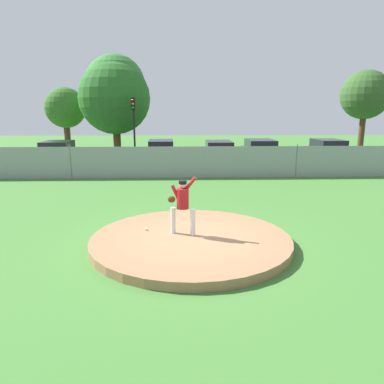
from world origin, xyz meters
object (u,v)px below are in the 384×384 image
Objects in this scene: pitcher_youth at (182,202)px; baseball at (146,229)px; parked_car_red at (219,154)px; parked_car_teal at (260,153)px; traffic_light_near at (134,117)px; parked_car_champagne at (58,155)px; parked_car_slate at (327,152)px; parked_car_charcoal at (161,153)px; traffic_cone_orange at (91,163)px.

pitcher_youth is 1.38m from baseball.
parked_car_red is (2.51, 14.08, -0.35)m from pitcher_youth.
traffic_light_near is (-8.79, 3.75, 2.29)m from parked_car_teal.
parked_car_slate reaches higher than parked_car_champagne.
parked_car_champagne is 0.94× the size of parked_car_charcoal.
parked_car_red is 3.81m from parked_car_charcoal.
parked_car_teal is 8.55× the size of traffic_cone_orange.
traffic_cone_orange is at bearing 4.89° from parked_car_champagne.
baseball is 0.13× the size of traffic_cone_orange.
traffic_light_near is at bearing 145.00° from parked_car_red.
parked_car_teal is 1.05× the size of parked_car_charcoal.
parked_car_charcoal is 4.96m from traffic_light_near.
traffic_light_near is (-3.47, 18.27, 1.96)m from pitcher_youth.
parked_car_charcoal is 4.60m from traffic_cone_orange.
pitcher_youth reaches higher than parked_car_slate.
baseball is 17.87m from parked_car_slate.
parked_car_teal is (2.80, 0.44, 0.03)m from parked_car_red.
parked_car_champagne is at bearing -178.44° from parked_car_red.
parked_car_charcoal is (6.52, 0.67, -0.01)m from parked_car_champagne.
parked_car_charcoal is (-0.26, 14.12, 0.53)m from baseball.
baseball is 14.18m from parked_car_red.
baseball is 0.02× the size of parked_car_champagne.
pitcher_youth is at bearing -67.39° from traffic_cone_orange.
traffic_light_near reaches higher than parked_car_teal.
pitcher_youth is 17.56m from parked_car_slate.
traffic_light_near is (-2.46, 17.91, 2.83)m from baseball.
parked_car_charcoal is (-3.79, 0.39, 0.02)m from parked_car_red.
parked_car_red is at bearing 0.76° from traffic_cone_orange.
parked_car_slate is 0.96× the size of traffic_light_near.
parked_car_slate is at bearing 0.15° from parked_car_charcoal.
parked_car_champagne is 6.63m from traffic_light_near.
parked_car_slate reaches higher than parked_car_charcoal.
baseball is at bearing -127.65° from parked_car_slate.
parked_car_teal is (6.33, 14.16, 0.55)m from baseball.
pitcher_youth is 0.37× the size of parked_car_slate.
parked_car_charcoal is at bearing 5.90° from parked_car_champagne.
parked_car_teal is 1.08× the size of parked_car_slate.
pitcher_youth is at bearing -60.54° from parked_car_champagne.
parked_car_champagne is at bearing -134.03° from traffic_light_near.
pitcher_youth reaches higher than parked_car_champagne.
pitcher_youth reaches higher than baseball.
traffic_light_near reaches higher than parked_car_red.
traffic_cone_orange is (-11.14, -0.55, -0.55)m from parked_car_teal.
parked_car_charcoal is 8.16× the size of traffic_cone_orange.
parked_car_champagne is 0.89× the size of parked_car_teal.
traffic_light_near is at bearing 45.97° from parked_car_champagne.
pitcher_youth is 15.85m from parked_car_champagne.
parked_car_champagne is (-7.79, 13.80, -0.33)m from pitcher_youth.
parked_car_champagne reaches higher than parked_car_red.
parked_car_slate is at bearing 3.28° from parked_car_red.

